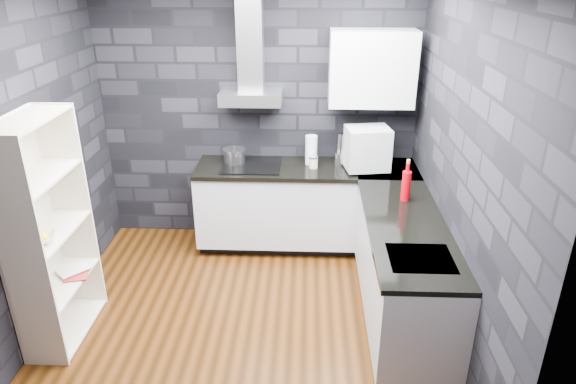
# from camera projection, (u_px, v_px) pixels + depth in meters

# --- Properties ---
(ground) EXTENTS (3.20, 3.20, 0.00)m
(ground) POSITION_uv_depth(u_px,v_px,m) (244.00, 322.00, 4.31)
(ground) COLOR #412009
(wall_back) EXTENTS (3.20, 0.05, 2.70)m
(wall_back) POSITION_uv_depth(u_px,v_px,m) (258.00, 113.00, 5.24)
(wall_back) COLOR black
(wall_back) RESTS_ON ground
(wall_front) EXTENTS (3.20, 0.05, 2.70)m
(wall_front) POSITION_uv_depth(u_px,v_px,m) (190.00, 309.00, 2.27)
(wall_front) COLOR black
(wall_front) RESTS_ON ground
(wall_left) EXTENTS (0.05, 3.20, 2.70)m
(wall_left) POSITION_uv_depth(u_px,v_px,m) (21.00, 169.00, 3.82)
(wall_left) COLOR black
(wall_left) RESTS_ON ground
(wall_right) EXTENTS (0.05, 3.20, 2.70)m
(wall_right) POSITION_uv_depth(u_px,v_px,m) (462.00, 176.00, 3.70)
(wall_right) COLOR black
(wall_right) RESTS_ON ground
(toekick_back) EXTENTS (2.18, 0.50, 0.10)m
(toekick_back) POSITION_uv_depth(u_px,v_px,m) (305.00, 239.00, 5.49)
(toekick_back) COLOR black
(toekick_back) RESTS_ON ground
(toekick_right) EXTENTS (0.50, 1.78, 0.10)m
(toekick_right) POSITION_uv_depth(u_px,v_px,m) (403.00, 313.00, 4.33)
(toekick_right) COLOR black
(toekick_right) RESTS_ON ground
(counter_back_cab) EXTENTS (2.20, 0.60, 0.76)m
(counter_back_cab) POSITION_uv_depth(u_px,v_px,m) (306.00, 205.00, 5.28)
(counter_back_cab) COLOR #BCBBBF
(counter_back_cab) RESTS_ON ground
(counter_right_cab) EXTENTS (0.60, 1.80, 0.76)m
(counter_right_cab) POSITION_uv_depth(u_px,v_px,m) (403.00, 270.00, 4.15)
(counter_right_cab) COLOR #BCBBBF
(counter_right_cab) RESTS_ON ground
(counter_back_top) EXTENTS (2.20, 0.62, 0.04)m
(counter_back_top) POSITION_uv_depth(u_px,v_px,m) (306.00, 169.00, 5.11)
(counter_back_top) COLOR black
(counter_back_top) RESTS_ON counter_back_cab
(counter_right_top) EXTENTS (0.62, 1.80, 0.04)m
(counter_right_top) POSITION_uv_depth(u_px,v_px,m) (407.00, 226.00, 3.99)
(counter_right_top) COLOR black
(counter_right_top) RESTS_ON counter_right_cab
(counter_corner_top) EXTENTS (0.62, 0.62, 0.04)m
(counter_corner_top) POSITION_uv_depth(u_px,v_px,m) (387.00, 170.00, 5.09)
(counter_corner_top) COLOR black
(counter_corner_top) RESTS_ON counter_right_cab
(hood_body) EXTENTS (0.60, 0.34, 0.12)m
(hood_body) POSITION_uv_depth(u_px,v_px,m) (251.00, 98.00, 4.98)
(hood_body) COLOR #ACACB1
(hood_body) RESTS_ON wall_back
(hood_chimney) EXTENTS (0.24, 0.20, 0.90)m
(hood_chimney) POSITION_uv_depth(u_px,v_px,m) (250.00, 42.00, 4.83)
(hood_chimney) COLOR #ACACB1
(hood_chimney) RESTS_ON hood_body
(upper_cabinet) EXTENTS (0.80, 0.35, 0.70)m
(upper_cabinet) POSITION_uv_depth(u_px,v_px,m) (372.00, 68.00, 4.81)
(upper_cabinet) COLOR silver
(upper_cabinet) RESTS_ON wall_back
(cooktop) EXTENTS (0.58, 0.50, 0.01)m
(cooktop) POSITION_uv_depth(u_px,v_px,m) (252.00, 165.00, 5.13)
(cooktop) COLOR black
(cooktop) RESTS_ON counter_back_top
(sink_rim) EXTENTS (0.44, 0.40, 0.01)m
(sink_rim) POSITION_uv_depth(u_px,v_px,m) (421.00, 259.00, 3.53)
(sink_rim) COLOR #ACACB1
(sink_rim) RESTS_ON counter_right_top
(pot) EXTENTS (0.23, 0.23, 0.13)m
(pot) POSITION_uv_depth(u_px,v_px,m) (234.00, 156.00, 5.16)
(pot) COLOR #B2B2B6
(pot) RESTS_ON cooktop
(glass_vase) EXTENTS (0.15, 0.15, 0.29)m
(glass_vase) POSITION_uv_depth(u_px,v_px,m) (311.00, 150.00, 5.12)
(glass_vase) COLOR silver
(glass_vase) RESTS_ON counter_back_top
(storage_jar) EXTENTS (0.10, 0.10, 0.10)m
(storage_jar) POSITION_uv_depth(u_px,v_px,m) (313.00, 163.00, 5.06)
(storage_jar) COLOR beige
(storage_jar) RESTS_ON counter_back_top
(utensil_crock) EXTENTS (0.11, 0.11, 0.13)m
(utensil_crock) POSITION_uv_depth(u_px,v_px,m) (339.00, 159.00, 5.13)
(utensil_crock) COLOR #B2B2B6
(utensil_crock) RESTS_ON counter_back_top
(appliance_garage) EXTENTS (0.45, 0.38, 0.41)m
(appliance_garage) POSITION_uv_depth(u_px,v_px,m) (367.00, 148.00, 4.93)
(appliance_garage) COLOR #B4B7BB
(appliance_garage) RESTS_ON counter_back_top
(red_bottle) EXTENTS (0.10, 0.10, 0.26)m
(red_bottle) POSITION_uv_depth(u_px,v_px,m) (406.00, 186.00, 4.34)
(red_bottle) COLOR #B5000A
(red_bottle) RESTS_ON counter_right_top
(bookshelf) EXTENTS (0.41, 0.83, 1.80)m
(bookshelf) POSITION_uv_depth(u_px,v_px,m) (49.00, 234.00, 3.84)
(bookshelf) COLOR beige
(bookshelf) RESTS_ON ground
(fruit_bowl) EXTENTS (0.31, 0.31, 0.06)m
(fruit_bowl) POSITION_uv_depth(u_px,v_px,m) (39.00, 238.00, 3.70)
(fruit_bowl) COLOR silver
(fruit_bowl) RESTS_ON bookshelf
(book_red) EXTENTS (0.18, 0.07, 0.24)m
(book_red) POSITION_uv_depth(u_px,v_px,m) (63.00, 263.00, 4.07)
(book_red) COLOR maroon
(book_red) RESTS_ON bookshelf
(book_second) EXTENTS (0.14, 0.13, 0.24)m
(book_second) POSITION_uv_depth(u_px,v_px,m) (67.00, 254.00, 4.17)
(book_second) COLOR #B2B2B2
(book_second) RESTS_ON bookshelf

